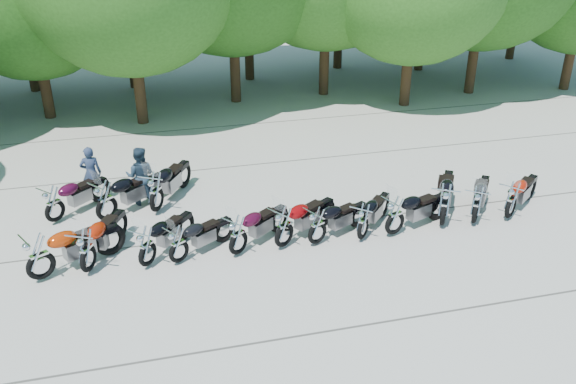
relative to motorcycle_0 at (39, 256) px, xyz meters
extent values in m
plane|color=gray|center=(6.27, -0.43, -0.70)|extent=(90.00, 90.00, 0.00)
cylinder|color=#3A2614|center=(-0.99, 12.41, 0.95)|extent=(0.44, 0.44, 3.31)
cylinder|color=#3A2614|center=(2.70, 10.81, 1.27)|extent=(0.44, 0.44, 3.93)
cylinder|color=#3A2614|center=(6.80, 12.66, 1.37)|extent=(0.44, 0.44, 4.13)
cylinder|color=#3A2614|center=(10.88, 12.77, 1.35)|extent=(0.44, 0.44, 4.09)
cylinder|color=#3A2614|center=(13.82, 10.38, 1.11)|extent=(0.44, 0.44, 3.62)
cylinder|color=#3A2614|center=(17.47, 11.35, 1.29)|extent=(0.44, 0.44, 3.98)
cylinder|color=#3A2614|center=(22.10, 10.77, 1.00)|extent=(0.44, 0.44, 3.41)
cylinder|color=#3A2614|center=(-2.02, 16.54, 1.06)|extent=(0.44, 0.44, 3.52)
cylinder|color=#3A2614|center=(2.51, 15.99, 1.01)|extent=(0.44, 0.44, 3.42)
cylinder|color=#3A2614|center=(8.07, 16.04, 1.08)|extent=(0.44, 0.44, 3.56)
cylinder|color=#3A2614|center=(12.96, 17.04, 1.18)|extent=(0.44, 0.44, 3.76)
cylinder|color=#3A2614|center=(16.95, 15.66, 1.12)|extent=(0.44, 0.44, 3.63)
cylinder|color=#3A2614|center=(22.88, 16.59, 1.49)|extent=(0.44, 0.44, 4.37)
imported|color=#222E48|center=(1.03, 4.25, 0.14)|extent=(0.62, 0.42, 1.67)
imported|color=#203344|center=(2.45, 3.56, 0.19)|extent=(1.00, 0.86, 1.78)
camera|label=1|loc=(2.71, -13.14, 7.62)|focal=38.00mm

